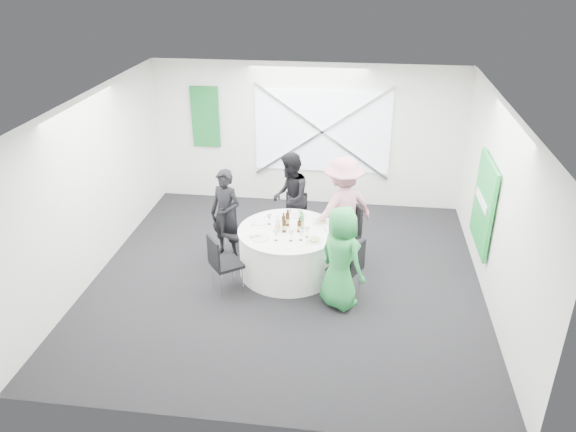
# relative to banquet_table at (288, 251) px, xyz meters

# --- Properties ---
(floor) EXTENTS (6.00, 6.00, 0.00)m
(floor) POSITION_rel_banquet_table_xyz_m (0.00, -0.20, -0.38)
(floor) COLOR black
(floor) RESTS_ON ground
(ceiling) EXTENTS (6.00, 6.00, 0.00)m
(ceiling) POSITION_rel_banquet_table_xyz_m (0.00, -0.20, 2.42)
(ceiling) COLOR white
(ceiling) RESTS_ON wall_back
(wall_back) EXTENTS (6.00, 0.00, 6.00)m
(wall_back) POSITION_rel_banquet_table_xyz_m (0.00, 2.80, 1.02)
(wall_back) COLOR white
(wall_back) RESTS_ON floor
(wall_front) EXTENTS (6.00, 0.00, 6.00)m
(wall_front) POSITION_rel_banquet_table_xyz_m (0.00, -3.20, 1.02)
(wall_front) COLOR white
(wall_front) RESTS_ON floor
(wall_left) EXTENTS (0.00, 6.00, 6.00)m
(wall_left) POSITION_rel_banquet_table_xyz_m (-3.00, -0.20, 1.02)
(wall_left) COLOR white
(wall_left) RESTS_ON floor
(wall_right) EXTENTS (0.00, 6.00, 6.00)m
(wall_right) POSITION_rel_banquet_table_xyz_m (3.00, -0.20, 1.02)
(wall_right) COLOR white
(wall_right) RESTS_ON floor
(window_panel) EXTENTS (2.60, 0.03, 1.60)m
(window_panel) POSITION_rel_banquet_table_xyz_m (0.30, 2.76, 1.12)
(window_panel) COLOR white
(window_panel) RESTS_ON wall_back
(window_brace_a) EXTENTS (2.63, 0.05, 1.84)m
(window_brace_a) POSITION_rel_banquet_table_xyz_m (0.30, 2.72, 1.12)
(window_brace_a) COLOR silver
(window_brace_a) RESTS_ON window_panel
(window_brace_b) EXTENTS (2.63, 0.05, 1.84)m
(window_brace_b) POSITION_rel_banquet_table_xyz_m (0.30, 2.72, 1.12)
(window_brace_b) COLOR silver
(window_brace_b) RESTS_ON window_panel
(green_banner) EXTENTS (0.55, 0.04, 1.20)m
(green_banner) POSITION_rel_banquet_table_xyz_m (-2.00, 2.75, 1.32)
(green_banner) COLOR #136324
(green_banner) RESTS_ON wall_back
(green_sign) EXTENTS (0.05, 1.20, 1.40)m
(green_sign) POSITION_rel_banquet_table_xyz_m (2.94, 0.40, 0.82)
(green_sign) COLOR green
(green_sign) RESTS_ON wall_right
(banquet_table) EXTENTS (1.56, 1.56, 0.76)m
(banquet_table) POSITION_rel_banquet_table_xyz_m (0.00, 0.00, 0.00)
(banquet_table) COLOR white
(banquet_table) RESTS_ON floor
(chair_back) EXTENTS (0.39, 0.40, 0.86)m
(chair_back) POSITION_rel_banquet_table_xyz_m (-0.01, 1.13, 0.12)
(chair_back) COLOR black
(chair_back) RESTS_ON floor
(chair_back_left) EXTENTS (0.55, 0.55, 0.92)m
(chair_back_left) POSITION_rel_banquet_table_xyz_m (-0.94, 0.40, 0.16)
(chair_back_left) COLOR black
(chair_back_left) RESTS_ON floor
(chair_back_right) EXTENTS (0.61, 0.61, 0.97)m
(chair_back_right) POSITION_rel_banquet_table_xyz_m (0.91, 0.57, 0.19)
(chair_back_right) COLOR black
(chair_back_right) RESTS_ON floor
(chair_front_right) EXTENTS (0.57, 0.57, 0.92)m
(chair_front_right) POSITION_rel_banquet_table_xyz_m (0.98, -0.55, 0.16)
(chair_front_right) COLOR black
(chair_front_right) RESTS_ON floor
(chair_front_left) EXTENTS (0.59, 0.59, 0.92)m
(chair_front_left) POSITION_rel_banquet_table_xyz_m (-0.91, -0.67, 0.16)
(chair_front_left) COLOR black
(chair_front_left) RESTS_ON floor
(person_man_back_left) EXTENTS (0.65, 0.54, 1.53)m
(person_man_back_left) POSITION_rel_banquet_table_xyz_m (-1.08, 0.41, 0.38)
(person_man_back_left) COLOR black
(person_man_back_left) RESTS_ON floor
(person_man_back) EXTENTS (0.50, 0.81, 1.59)m
(person_man_back) POSITION_rel_banquet_table_xyz_m (-0.11, 1.15, 0.41)
(person_man_back) COLOR black
(person_man_back) RESTS_ON floor
(person_woman_pink) EXTENTS (1.24, 1.11, 1.77)m
(person_woman_pink) POSITION_rel_banquet_table_xyz_m (0.81, 0.60, 0.51)
(person_woman_pink) COLOR #C9828E
(person_woman_pink) RESTS_ON floor
(person_woman_green) EXTENTS (0.89, 0.87, 1.55)m
(person_woman_green) POSITION_rel_banquet_table_xyz_m (0.85, -0.77, 0.39)
(person_woman_green) COLOR #279042
(person_woman_green) RESTS_ON floor
(plate_back) EXTENTS (0.26, 0.26, 0.01)m
(plate_back) POSITION_rel_banquet_table_xyz_m (0.09, 0.52, 0.39)
(plate_back) COLOR silver
(plate_back) RESTS_ON banquet_table
(plate_back_left) EXTENTS (0.28, 0.28, 0.01)m
(plate_back_left) POSITION_rel_banquet_table_xyz_m (-0.48, 0.20, 0.39)
(plate_back_left) COLOR silver
(plate_back_left) RESTS_ON banquet_table
(plate_back_right) EXTENTS (0.29, 0.29, 0.04)m
(plate_back_right) POSITION_rel_banquet_table_xyz_m (0.48, 0.31, 0.40)
(plate_back_right) COLOR silver
(plate_back_right) RESTS_ON banquet_table
(plate_front_right) EXTENTS (0.25, 0.25, 0.04)m
(plate_front_right) POSITION_rel_banquet_table_xyz_m (0.44, -0.31, 0.40)
(plate_front_right) COLOR silver
(plate_front_right) RESTS_ON banquet_table
(plate_front_left) EXTENTS (0.27, 0.27, 0.01)m
(plate_front_left) POSITION_rel_banquet_table_xyz_m (-0.38, -0.33, 0.39)
(plate_front_left) COLOR silver
(plate_front_left) RESTS_ON banquet_table
(napkin) EXTENTS (0.19, 0.16, 0.04)m
(napkin) POSITION_rel_banquet_table_xyz_m (-0.47, -0.28, 0.42)
(napkin) COLOR white
(napkin) RESTS_ON plate_front_left
(beer_bottle_a) EXTENTS (0.06, 0.06, 0.26)m
(beer_bottle_a) POSITION_rel_banquet_table_xyz_m (-0.08, 0.05, 0.48)
(beer_bottle_a) COLOR #361E09
(beer_bottle_a) RESTS_ON banquet_table
(beer_bottle_b) EXTENTS (0.06, 0.06, 0.27)m
(beer_bottle_b) POSITION_rel_banquet_table_xyz_m (-0.03, 0.14, 0.49)
(beer_bottle_b) COLOR #361E09
(beer_bottle_b) RESTS_ON banquet_table
(beer_bottle_c) EXTENTS (0.06, 0.06, 0.24)m
(beer_bottle_c) POSITION_rel_banquet_table_xyz_m (0.18, -0.04, 0.47)
(beer_bottle_c) COLOR #361E09
(beer_bottle_c) RESTS_ON banquet_table
(beer_bottle_d) EXTENTS (0.06, 0.06, 0.26)m
(beer_bottle_d) POSITION_rel_banquet_table_xyz_m (-0.05, -0.07, 0.48)
(beer_bottle_d) COLOR #361E09
(beer_bottle_d) RESTS_ON banquet_table
(green_water_bottle) EXTENTS (0.08, 0.08, 0.31)m
(green_water_bottle) POSITION_rel_banquet_table_xyz_m (0.21, 0.05, 0.50)
(green_water_bottle) COLOR #39964E
(green_water_bottle) RESTS_ON banquet_table
(clear_water_bottle) EXTENTS (0.08, 0.08, 0.29)m
(clear_water_bottle) POSITION_rel_banquet_table_xyz_m (-0.15, -0.07, 0.49)
(clear_water_bottle) COLOR white
(clear_water_bottle) RESTS_ON banquet_table
(wine_glass_a) EXTENTS (0.07, 0.07, 0.17)m
(wine_glass_a) POSITION_rel_banquet_table_xyz_m (-0.03, 0.37, 0.50)
(wine_glass_a) COLOR white
(wine_glass_a) RESTS_ON banquet_table
(wine_glass_b) EXTENTS (0.07, 0.07, 0.17)m
(wine_glass_b) POSITION_rel_banquet_table_xyz_m (0.09, -0.35, 0.50)
(wine_glass_b) COLOR white
(wine_glass_b) RESTS_ON banquet_table
(wine_glass_c) EXTENTS (0.07, 0.07, 0.17)m
(wine_glass_c) POSITION_rel_banquet_table_xyz_m (0.32, -0.20, 0.50)
(wine_glass_c) COLOR white
(wine_glass_c) RESTS_ON banquet_table
(wine_glass_d) EXTENTS (0.07, 0.07, 0.17)m
(wine_glass_d) POSITION_rel_banquet_table_xyz_m (-0.13, -0.36, 0.50)
(wine_glass_d) COLOR white
(wine_glass_d) RESTS_ON banquet_table
(wine_glass_e) EXTENTS (0.07, 0.07, 0.17)m
(wine_glass_e) POSITION_rel_banquet_table_xyz_m (0.16, 0.37, 0.50)
(wine_glass_e) COLOR white
(wine_glass_e) RESTS_ON banquet_table
(wine_glass_f) EXTENTS (0.07, 0.07, 0.17)m
(wine_glass_f) POSITION_rel_banquet_table_xyz_m (-0.32, 0.15, 0.50)
(wine_glass_f) COLOR white
(wine_glass_f) RESTS_ON banquet_table
(wine_glass_g) EXTENTS (0.07, 0.07, 0.17)m
(wine_glass_g) POSITION_rel_banquet_table_xyz_m (0.24, -0.30, 0.50)
(wine_glass_g) COLOR white
(wine_glass_g) RESTS_ON banquet_table
(fork_a) EXTENTS (0.15, 0.02, 0.01)m
(fork_a) POSITION_rel_banquet_table_xyz_m (0.20, 0.54, 0.38)
(fork_a) COLOR silver
(fork_a) RESTS_ON banquet_table
(knife_a) EXTENTS (0.15, 0.02, 0.01)m
(knife_a) POSITION_rel_banquet_table_xyz_m (-0.14, 0.56, 0.38)
(knife_a) COLOR silver
(knife_a) RESTS_ON banquet_table
(fork_b) EXTENTS (0.08, 0.14, 0.01)m
(fork_b) POSITION_rel_banquet_table_xyz_m (-0.42, 0.39, 0.38)
(fork_b) COLOR silver
(fork_b) RESTS_ON banquet_table
(knife_b) EXTENTS (0.08, 0.14, 0.01)m
(knife_b) POSITION_rel_banquet_table_xyz_m (-0.57, 0.09, 0.38)
(knife_b) COLOR silver
(knife_b) RESTS_ON banquet_table
(fork_c) EXTENTS (0.11, 0.12, 0.01)m
(fork_c) POSITION_rel_banquet_table_xyz_m (0.29, -0.50, 0.38)
(fork_c) COLOR silver
(fork_c) RESTS_ON banquet_table
(knife_c) EXTENTS (0.11, 0.12, 0.01)m
(knife_c) POSITION_rel_banquet_table_xyz_m (0.53, -0.23, 0.38)
(knife_c) COLOR silver
(knife_c) RESTS_ON banquet_table
(fork_d) EXTENTS (0.08, 0.14, 0.01)m
(fork_d) POSITION_rel_banquet_table_xyz_m (0.57, 0.08, 0.38)
(fork_d) COLOR silver
(fork_d) RESTS_ON banquet_table
(knife_d) EXTENTS (0.09, 0.13, 0.01)m
(knife_d) POSITION_rel_banquet_table_xyz_m (0.37, 0.44, 0.38)
(knife_d) COLOR silver
(knife_d) RESTS_ON banquet_table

